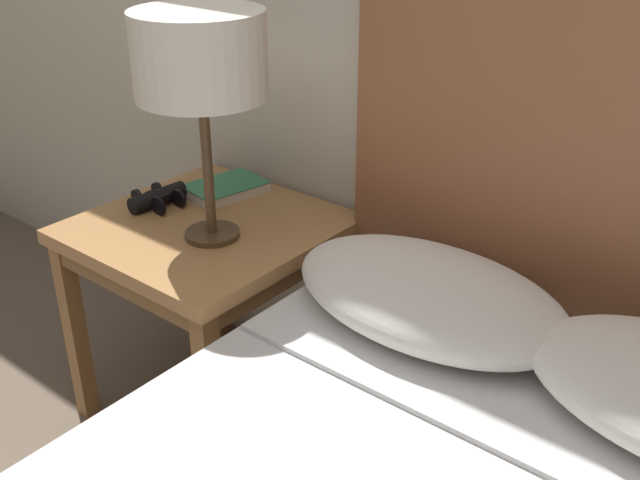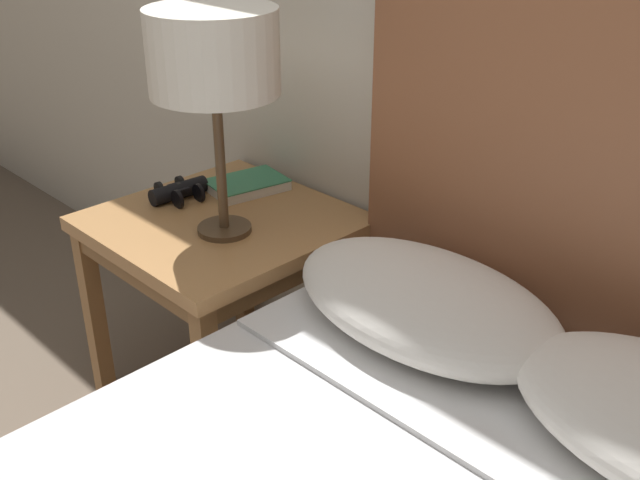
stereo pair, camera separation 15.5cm
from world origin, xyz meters
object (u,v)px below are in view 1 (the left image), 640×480
Objects in this scene: book_on_nightstand at (225,188)px; binoculars_pair at (158,197)px; nightstand at (209,250)px; table_lamp at (200,59)px.

book_on_nightstand is 0.18m from binoculars_pair.
nightstand is 0.20m from binoculars_pair.
table_lamp is 2.32× the size of book_on_nightstand.
table_lamp is 0.47m from binoculars_pair.
binoculars_pair is (-0.17, -0.01, 0.10)m from nightstand.
nightstand is 2.56× the size of book_on_nightstand.
table_lamp is 3.25× the size of binoculars_pair.
binoculars_pair is at bearing -177.91° from nightstand.
book_on_nightstand is at bearing 128.73° from table_lamp.
table_lamp reaches higher than book_on_nightstand.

